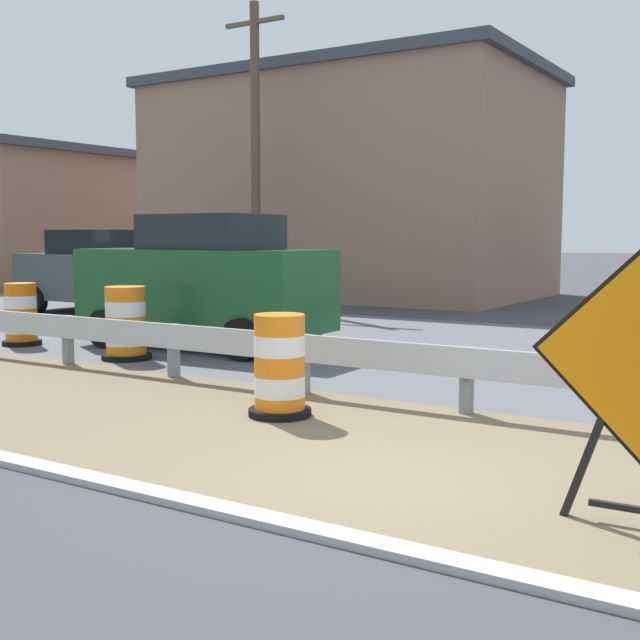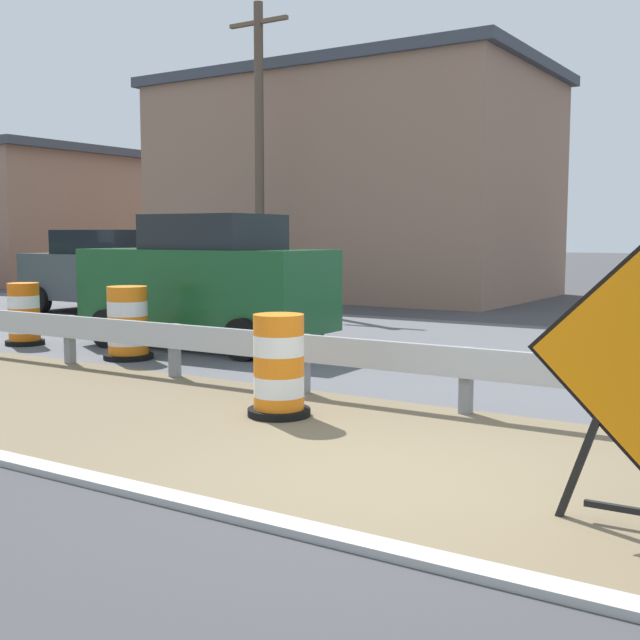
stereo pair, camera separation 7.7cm
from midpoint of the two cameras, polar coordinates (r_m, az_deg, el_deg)
name	(u,v)px [view 1 (the left image)]	position (r m, az deg, el deg)	size (l,w,h in m)	color
ground_plane	(404,481)	(6.30, 5.59, -11.22)	(160.00, 160.00, 0.00)	#3D3D3F
median_dirt_strip	(443,459)	(6.92, 8.31, -9.64)	(3.84, 120.00, 0.01)	#706047
far_lane_asphalt	(611,363)	(12.58, 19.61, -2.84)	(8.25, 120.00, 0.00)	#56565B
curb_near_edge	(311,534)	(5.23, -1.05, -14.81)	(0.20, 120.00, 0.11)	#ADADA8
guardrail_median	(465,365)	(8.52, 9.88, -3.16)	(0.18, 55.25, 0.71)	#ADB2B7
traffic_barrel_nearest	(280,370)	(8.34, -3.12, -3.56)	(0.65, 0.65, 1.06)	orange
traffic_barrel_close	(126,326)	(12.47, -13.66, -0.45)	(0.74, 0.74, 1.10)	orange
traffic_barrel_mid	(21,317)	(14.59, -20.42, 0.18)	(0.65, 0.65, 1.05)	orange
car_lead_near_lane	(205,282)	(13.47, -8.23, 2.67)	(2.09, 4.23, 2.19)	#195128
car_distant_a	(110,272)	(19.75, -14.66, 3.30)	(2.13, 4.75, 1.97)	#4C5156
roadside_shop_near	(350,187)	(25.48, 2.03, 9.36)	(7.31, 11.66, 6.67)	#93705B
utility_pole_near	(255,150)	(21.53, -4.67, 11.81)	(0.24, 1.80, 7.77)	brown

